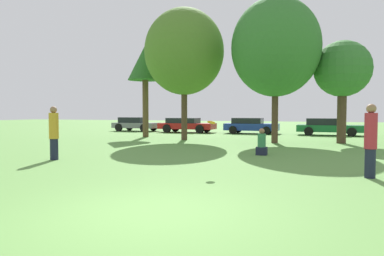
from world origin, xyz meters
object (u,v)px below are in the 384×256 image
tree_1 (184,52)px  tree_0 (145,65)px  tree_2 (276,47)px  parked_car_grey (135,124)px  parked_car_blue (251,125)px  parked_car_red (186,125)px  person_thrower (54,133)px  parked_car_green (328,126)px  tree_3 (343,70)px  person_catcher (371,140)px  frisbee (211,122)px  bystander_sitting (262,144)px

tree_1 → tree_0: bearing=157.1°
tree_2 → parked_car_grey: 16.03m
parked_car_blue → parked_car_red: bearing=-175.7°
person_thrower → parked_car_green: size_ratio=0.41×
tree_3 → parked_car_grey: tree_3 is taller
tree_1 → parked_car_blue: size_ratio=1.89×
person_thrower → parked_car_blue: size_ratio=0.45×
person_catcher → parked_car_grey: size_ratio=0.47×
tree_2 → parked_car_green: size_ratio=1.72×
frisbee → bystander_sitting: 4.44m
frisbee → parked_car_green: size_ratio=0.05×
tree_0 → person_catcher: bearing=-42.7°
frisbee → parked_car_red: bearing=113.1°
tree_2 → bystander_sitting: bearing=-88.2°
tree_0 → parked_car_grey: tree_0 is taller
parked_car_grey → tree_2: bearing=-30.9°
tree_0 → parked_car_green: tree_0 is taller
person_thrower → frisbee: 5.89m
frisbee → parked_car_blue: 18.07m
parked_car_blue → person_catcher: bearing=-69.3°
tree_1 → parked_car_grey: bearing=134.4°
person_thrower → tree_2: 12.30m
person_catcher → tree_3: (-0.13, 10.59, 2.95)m
bystander_sitting → frisbee: bearing=-100.1°
tree_3 → parked_car_green: tree_3 is taller
parked_car_blue → tree_3: bearing=-47.4°
tree_0 → tree_2: bearing=-10.9°
person_thrower → tree_0: size_ratio=0.31×
person_catcher → tree_1: bearing=-47.9°
tree_1 → parked_car_green: 12.07m
frisbee → parked_car_grey: frisbee is taller
person_thrower → parked_car_grey: 18.90m
tree_1 → parked_car_blue: tree_1 is taller
parked_car_grey → parked_car_red: (4.98, -0.47, -0.01)m
frisbee → tree_0: tree_0 is taller
tree_0 → parked_car_grey: 8.83m
frisbee → bystander_sitting: bearing=79.9°
tree_3 → parked_car_green: (-0.52, 6.77, -3.28)m
tree_3 → frisbee: bearing=-110.0°
parked_car_red → tree_0: bearing=-95.0°
tree_3 → parked_car_grey: size_ratio=1.36×
person_thrower → parked_car_blue: 17.93m
parked_car_red → tree_1: bearing=-68.8°
person_thrower → bystander_sitting: person_thrower is taller
tree_0 → parked_car_grey: size_ratio=1.52×
tree_3 → parked_car_red: bearing=149.9°
bystander_sitting → tree_1: tree_1 is taller
tree_2 → tree_3: size_ratio=1.43×
parked_car_blue → person_thrower: bearing=-100.8°
person_thrower → tree_1: size_ratio=0.24×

